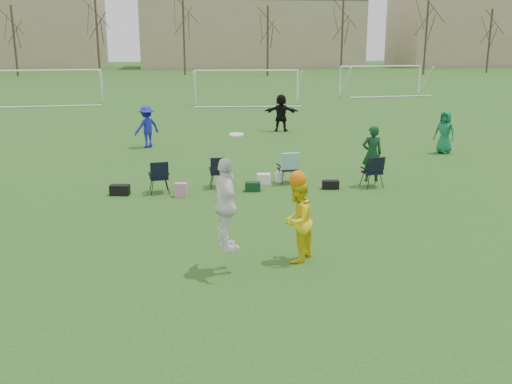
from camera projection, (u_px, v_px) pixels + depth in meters
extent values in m
plane|color=#225219|center=(228.00, 304.00, 9.65)|extent=(260.00, 260.00, 0.00)
imported|color=#171EAD|center=(147.00, 127.00, 23.90)|extent=(1.30, 1.18, 1.75)
imported|color=#12653D|center=(445.00, 132.00, 22.65)|extent=(0.95, 0.97, 1.69)
imported|color=black|center=(281.00, 113.00, 28.32)|extent=(1.79, 0.93, 1.84)
imported|color=white|center=(226.00, 205.00, 10.73)|extent=(0.66, 1.13, 1.80)
imported|color=yellow|center=(297.00, 221.00, 11.41)|extent=(0.98, 1.03, 1.67)
sphere|color=orange|center=(298.00, 179.00, 11.19)|extent=(0.33, 0.33, 0.33)
cylinder|color=white|center=(236.00, 135.00, 10.40)|extent=(0.27, 0.27, 0.05)
imported|color=#0E361A|center=(372.00, 154.00, 17.40)|extent=(0.64, 0.43, 1.72)
cube|color=black|center=(120.00, 190.00, 16.55)|extent=(0.59, 0.38, 0.30)
cube|color=#C37E9D|center=(181.00, 190.00, 16.36)|extent=(0.39, 0.30, 0.40)
cube|color=#0E331A|center=(253.00, 186.00, 16.99)|extent=(0.47, 0.31, 0.28)
cube|color=white|center=(264.00, 179.00, 17.86)|extent=(0.44, 0.33, 0.32)
cylinder|color=silver|center=(279.00, 177.00, 18.12)|extent=(0.26, 0.26, 0.30)
cube|color=black|center=(331.00, 185.00, 17.25)|extent=(0.53, 0.33, 0.26)
cube|color=black|center=(159.00, 177.00, 16.74)|extent=(0.67, 0.67, 0.96)
cube|color=black|center=(219.00, 172.00, 17.39)|extent=(0.60, 0.60, 0.96)
cube|color=black|center=(287.00, 168.00, 17.91)|extent=(0.68, 0.68, 0.96)
cube|color=black|center=(372.00, 171.00, 17.44)|extent=(0.68, 0.68, 0.96)
cylinder|color=white|center=(102.00, 87.00, 41.46)|extent=(0.12, 0.12, 2.40)
cylinder|color=white|center=(47.00, 70.00, 40.39)|extent=(7.28, 0.76, 0.12)
cylinder|color=white|center=(195.00, 88.00, 40.32)|extent=(0.12, 0.12, 2.40)
cylinder|color=white|center=(298.00, 87.00, 40.75)|extent=(0.12, 0.12, 2.40)
cylinder|color=white|center=(247.00, 70.00, 40.23)|extent=(7.29, 0.63, 0.12)
cylinder|color=white|center=(340.00, 82.00, 46.85)|extent=(0.12, 0.12, 2.40)
cylinder|color=white|center=(419.00, 80.00, 48.73)|extent=(0.12, 0.12, 2.40)
cylinder|color=white|center=(381.00, 66.00, 47.49)|extent=(7.25, 1.13, 0.12)
cylinder|color=#382B21|center=(14.00, 41.00, 74.32)|extent=(0.28, 0.28, 9.00)
cylinder|color=#382B21|center=(97.00, 36.00, 72.67)|extent=(0.28, 0.28, 10.20)
cylinder|color=#382B21|center=(184.00, 32.00, 76.77)|extent=(0.28, 0.28, 11.40)
cylinder|color=#382B21|center=(268.00, 41.00, 75.58)|extent=(0.28, 0.28, 9.00)
cylinder|color=#382B21|center=(342.00, 37.00, 79.69)|extent=(0.28, 0.28, 10.20)
cylinder|color=#382B21|center=(426.00, 32.00, 78.04)|extent=(0.28, 0.28, 11.40)
cylinder|color=#382B21|center=(489.00, 41.00, 82.60)|extent=(0.28, 0.28, 9.00)
cube|color=tan|center=(250.00, 36.00, 101.83)|extent=(38.00, 16.00, 11.00)
cube|color=tan|center=(477.00, 31.00, 106.97)|extent=(30.00, 16.00, 13.00)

